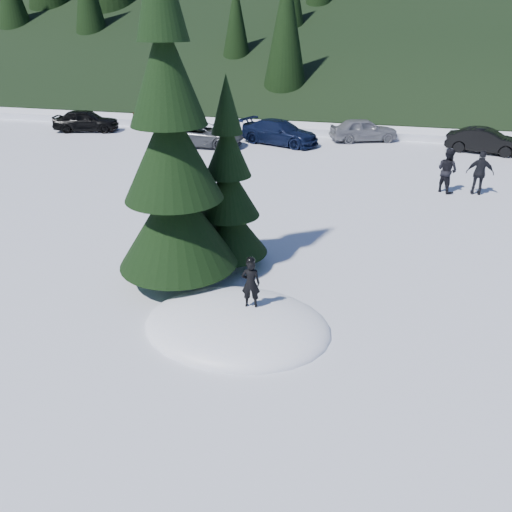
% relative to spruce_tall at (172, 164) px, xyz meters
% --- Properties ---
extents(ground, '(200.00, 200.00, 0.00)m').
position_rel_spruce_tall_xyz_m(ground, '(2.20, -1.80, -3.32)').
color(ground, white).
rests_on(ground, ground).
extents(snow_mound, '(4.48, 3.52, 0.96)m').
position_rel_spruce_tall_xyz_m(snow_mound, '(2.20, -1.80, -3.32)').
color(snow_mound, white).
rests_on(snow_mound, ground).
extents(spruce_tall, '(3.20, 3.20, 8.60)m').
position_rel_spruce_tall_xyz_m(spruce_tall, '(0.00, 0.00, 0.00)').
color(spruce_tall, black).
rests_on(spruce_tall, ground).
extents(spruce_short, '(2.20, 2.20, 5.37)m').
position_rel_spruce_tall_xyz_m(spruce_short, '(1.00, 1.40, -1.22)').
color(spruce_short, black).
rests_on(spruce_short, ground).
extents(child_skier, '(0.48, 0.36, 1.20)m').
position_rel_spruce_tall_xyz_m(child_skier, '(2.47, -1.56, -2.24)').
color(child_skier, black).
rests_on(child_skier, snow_mound).
extents(adult_0, '(1.13, 1.13, 1.85)m').
position_rel_spruce_tall_xyz_m(adult_0, '(7.61, 10.39, -2.39)').
color(adult_0, black).
rests_on(adult_0, ground).
extents(adult_1, '(1.11, 0.55, 1.82)m').
position_rel_spruce_tall_xyz_m(adult_1, '(8.89, 10.38, -2.41)').
color(adult_1, black).
rests_on(adult_1, ground).
extents(car_0, '(4.40, 2.64, 1.40)m').
position_rel_spruce_tall_xyz_m(car_0, '(-14.14, 17.76, -2.62)').
color(car_0, black).
rests_on(car_0, ground).
extents(car_1, '(4.55, 2.03, 1.45)m').
position_rel_spruce_tall_xyz_m(car_1, '(-9.63, 20.56, -2.59)').
color(car_1, '#330C09').
rests_on(car_1, ground).
extents(car_2, '(4.77, 2.21, 1.32)m').
position_rel_spruce_tall_xyz_m(car_2, '(-5.31, 15.78, -2.66)').
color(car_2, '#494B50').
rests_on(car_2, ground).
extents(car_3, '(5.09, 3.31, 1.37)m').
position_rel_spruce_tall_xyz_m(car_3, '(-1.12, 17.42, -2.63)').
color(car_3, black).
rests_on(car_3, ground).
extents(car_4, '(4.29, 3.02, 1.36)m').
position_rel_spruce_tall_xyz_m(car_4, '(3.55, 19.51, -2.64)').
color(car_4, gray).
rests_on(car_4, ground).
extents(car_5, '(4.21, 2.33, 1.31)m').
position_rel_spruce_tall_xyz_m(car_5, '(10.16, 18.26, -2.66)').
color(car_5, black).
rests_on(car_5, ground).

